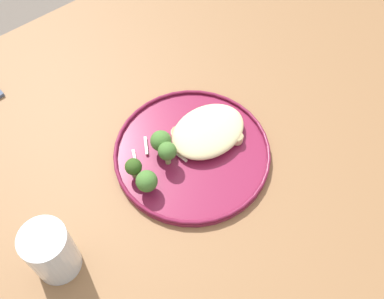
% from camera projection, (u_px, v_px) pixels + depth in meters
% --- Properties ---
extents(ground, '(6.00, 6.00, 0.00)m').
position_uv_depth(ground, '(203.00, 263.00, 1.51)').
color(ground, '#665B51').
extents(wooden_dining_table, '(1.40, 1.00, 0.74)m').
position_uv_depth(wooden_dining_table, '(210.00, 158.00, 0.95)').
color(wooden_dining_table, brown).
rests_on(wooden_dining_table, ground).
extents(dinner_plate, '(0.29, 0.29, 0.02)m').
position_uv_depth(dinner_plate, '(192.00, 153.00, 0.85)').
color(dinner_plate, maroon).
rests_on(dinner_plate, wooden_dining_table).
extents(noodle_bed, '(0.15, 0.11, 0.03)m').
position_uv_depth(noodle_bed, '(208.00, 131.00, 0.86)').
color(noodle_bed, beige).
rests_on(noodle_bed, dinner_plate).
extents(seared_scallop_right_edge, '(0.02, 0.02, 0.01)m').
position_uv_depth(seared_scallop_right_edge, '(237.00, 138.00, 0.85)').
color(seared_scallop_right_edge, '#E5C689').
rests_on(seared_scallop_right_edge, dinner_plate).
extents(seared_scallop_tiny_bay, '(0.02, 0.02, 0.02)m').
position_uv_depth(seared_scallop_tiny_bay, '(208.00, 135.00, 0.86)').
color(seared_scallop_tiny_bay, '#E5C689').
rests_on(seared_scallop_tiny_bay, dinner_plate).
extents(seared_scallop_on_noodles, '(0.03, 0.03, 0.01)m').
position_uv_depth(seared_scallop_on_noodles, '(216.00, 126.00, 0.87)').
color(seared_scallop_on_noodles, '#E5C689').
rests_on(seared_scallop_on_noodles, dinner_plate).
extents(seared_scallop_large_seared, '(0.03, 0.03, 0.01)m').
position_uv_depth(seared_scallop_large_seared, '(179.00, 134.00, 0.86)').
color(seared_scallop_large_seared, '#E5C689').
rests_on(seared_scallop_large_seared, dinner_plate).
extents(seared_scallop_center_golden, '(0.03, 0.03, 0.02)m').
position_uv_depth(seared_scallop_center_golden, '(189.00, 140.00, 0.85)').
color(seared_scallop_center_golden, '#DBB77A').
rests_on(seared_scallop_center_golden, dinner_plate).
extents(broccoli_floret_front_edge, '(0.03, 0.03, 0.05)m').
position_uv_depth(broccoli_floret_front_edge, '(134.00, 167.00, 0.80)').
color(broccoli_floret_front_edge, '#7A994C').
rests_on(broccoli_floret_front_edge, dinner_plate).
extents(broccoli_floret_split_head, '(0.04, 0.04, 0.05)m').
position_uv_depth(broccoli_floret_split_head, '(161.00, 141.00, 0.83)').
color(broccoli_floret_split_head, '#89A356').
rests_on(broccoli_floret_split_head, dinner_plate).
extents(broccoli_floret_near_rim, '(0.03, 0.03, 0.05)m').
position_uv_depth(broccoli_floret_near_rim, '(167.00, 151.00, 0.81)').
color(broccoli_floret_near_rim, '#89A356').
rests_on(broccoli_floret_near_rim, dinner_plate).
extents(broccoli_floret_center_pile, '(0.04, 0.04, 0.05)m').
position_uv_depth(broccoli_floret_center_pile, '(147.00, 181.00, 0.79)').
color(broccoli_floret_center_pile, '#7A994C').
rests_on(broccoli_floret_center_pile, dinner_plate).
extents(onion_sliver_long_sliver, '(0.01, 0.05, 0.00)m').
position_uv_depth(onion_sliver_long_sliver, '(176.00, 153.00, 0.85)').
color(onion_sliver_long_sliver, silver).
rests_on(onion_sliver_long_sliver, dinner_plate).
extents(onion_sliver_pale_crescent, '(0.02, 0.04, 0.00)m').
position_uv_depth(onion_sliver_pale_crescent, '(146.00, 146.00, 0.85)').
color(onion_sliver_pale_crescent, silver).
rests_on(onion_sliver_pale_crescent, dinner_plate).
extents(onion_sliver_curled_piece, '(0.02, 0.05, 0.00)m').
position_uv_depth(onion_sliver_curled_piece, '(135.00, 161.00, 0.84)').
color(onion_sliver_curled_piece, silver).
rests_on(onion_sliver_curled_piece, dinner_plate).
extents(water_glass, '(0.07, 0.07, 0.11)m').
position_uv_depth(water_glass, '(52.00, 253.00, 0.71)').
color(water_glass, silver).
rests_on(water_glass, wooden_dining_table).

